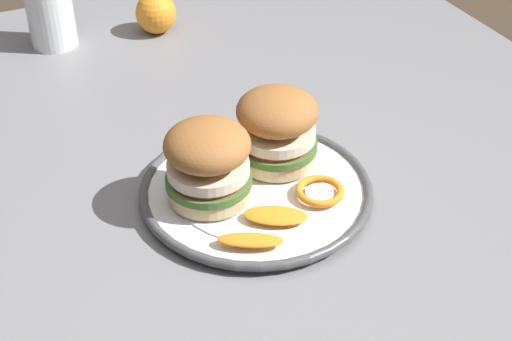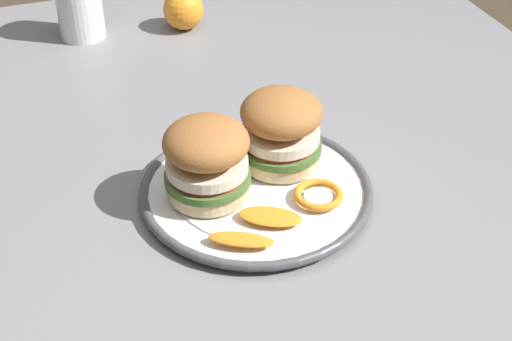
% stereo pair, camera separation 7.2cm
% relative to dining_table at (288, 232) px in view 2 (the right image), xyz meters
% --- Properties ---
extents(dining_table, '(1.36, 1.05, 0.75)m').
position_rel_dining_table_xyz_m(dining_table, '(0.00, 0.00, 0.00)').
color(dining_table, gray).
rests_on(dining_table, ground).
extents(dinner_plate, '(0.29, 0.29, 0.02)m').
position_rel_dining_table_xyz_m(dinner_plate, '(-0.02, 0.05, 0.10)').
color(dinner_plate, white).
rests_on(dinner_plate, dining_table).
extents(sandwich_half_left, '(0.13, 0.13, 0.10)m').
position_rel_dining_table_xyz_m(sandwich_half_left, '(-0.01, 0.11, 0.16)').
color(sandwich_half_left, beige).
rests_on(sandwich_half_left, dinner_plate).
extents(sandwich_half_right, '(0.12, 0.12, 0.10)m').
position_rel_dining_table_xyz_m(sandwich_half_right, '(0.02, 0.01, 0.16)').
color(sandwich_half_right, beige).
rests_on(sandwich_half_right, dinner_plate).
extents(orange_peel_curled, '(0.06, 0.06, 0.01)m').
position_rel_dining_table_xyz_m(orange_peel_curled, '(-0.07, -0.01, 0.11)').
color(orange_peel_curled, orange).
rests_on(orange_peel_curled, dinner_plate).
extents(orange_peel_strip_long, '(0.07, 0.08, 0.01)m').
position_rel_dining_table_xyz_m(orange_peel_strip_long, '(-0.08, 0.06, 0.11)').
color(orange_peel_strip_long, orange).
rests_on(orange_peel_strip_long, dinner_plate).
extents(orange_peel_strip_short, '(0.06, 0.08, 0.01)m').
position_rel_dining_table_xyz_m(orange_peel_strip_short, '(-0.11, 0.10, 0.11)').
color(orange_peel_strip_short, orange).
rests_on(orange_peel_strip_short, dinner_plate).
extents(drinking_glass, '(0.08, 0.08, 0.12)m').
position_rel_dining_table_xyz_m(drinking_glass, '(0.51, 0.19, 0.14)').
color(drinking_glass, white).
rests_on(drinking_glass, dining_table).
extents(whole_orange, '(0.07, 0.07, 0.07)m').
position_rel_dining_table_xyz_m(whole_orange, '(0.48, 0.02, 0.12)').
color(whole_orange, orange).
rests_on(whole_orange, dining_table).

